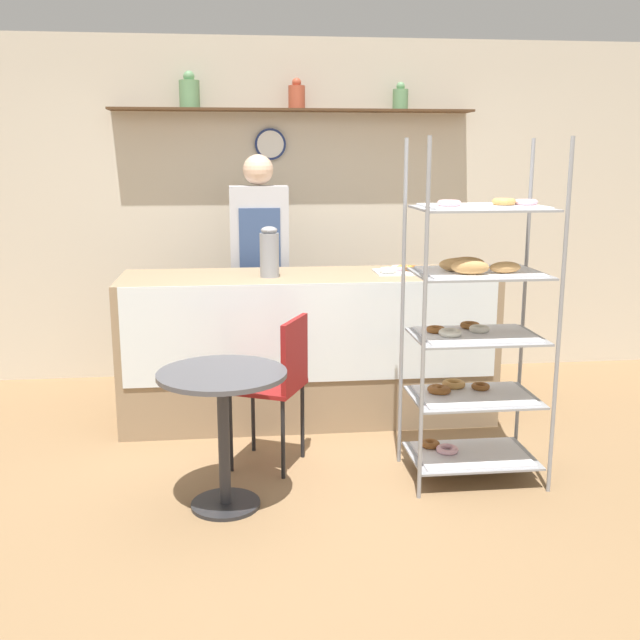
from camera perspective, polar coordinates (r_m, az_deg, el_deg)
name	(u,v)px	position (r m, az deg, el deg)	size (l,w,h in m)	color
ground_plane	(328,486)	(4.25, 0.64, -12.52)	(14.00, 14.00, 0.00)	olive
back_wall	(293,209)	(6.17, -2.05, 8.42)	(10.00, 0.30, 2.70)	beige
display_counter	(308,346)	(5.17, -0.95, -2.01)	(2.51, 0.75, 1.01)	#937A5B
pastry_rack	(474,327)	(4.19, 11.65, -0.56)	(0.74, 0.52, 1.89)	gray
person_worker	(260,263)	(5.70, -4.61, 4.33)	(0.43, 0.23, 1.80)	#282833
cafe_table	(223,407)	(3.85, -7.41, -6.56)	(0.66, 0.66, 0.73)	#262628
cafe_chair	(280,376)	(4.32, -3.06, -4.26)	(0.51, 0.51, 0.89)	black
coffee_carafe	(269,252)	(4.96, -3.88, 5.16)	(0.13, 0.13, 0.34)	gray
donut_tray_counter	(404,270)	(5.18, 6.45, 3.80)	(0.46, 0.28, 0.05)	silver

